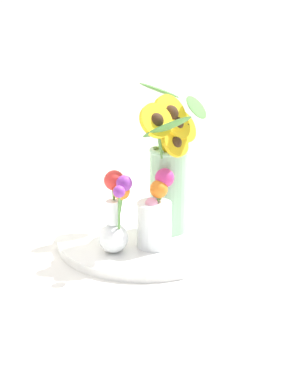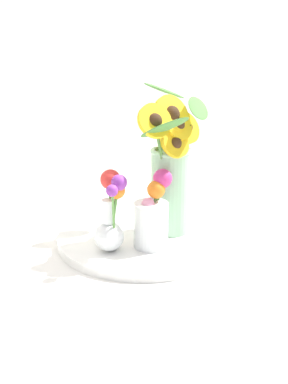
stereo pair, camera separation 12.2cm
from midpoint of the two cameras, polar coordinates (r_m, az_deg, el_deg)
name	(u,v)px [view 1 (the left image)]	position (r m, az deg, el deg)	size (l,w,h in m)	color
ground_plane	(165,248)	(1.23, -0.54, -6.11)	(6.00, 6.00, 0.00)	silver
serving_tray	(144,238)	(1.26, -2.78, -5.01)	(0.41, 0.41, 0.02)	white
mason_jar_sunflowers	(170,170)	(1.23, -0.03, 2.30)	(0.21, 0.21, 0.34)	#99CC9E
vase_small_center	(156,216)	(1.17, -1.68, -2.59)	(0.09, 0.08, 0.17)	white
vase_bulb_right	(115,215)	(1.14, -6.17, -2.49)	(0.07, 0.09, 0.18)	white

